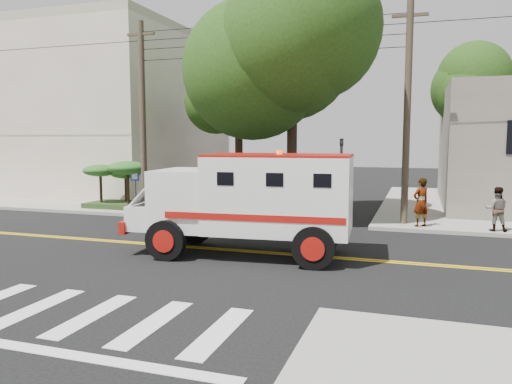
% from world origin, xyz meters
% --- Properties ---
extents(ground, '(100.00, 100.00, 0.00)m').
position_xyz_m(ground, '(0.00, 0.00, 0.00)').
color(ground, black).
rests_on(ground, ground).
extents(sidewalk_nw, '(17.00, 17.00, 0.15)m').
position_xyz_m(sidewalk_nw, '(-13.50, 13.50, 0.07)').
color(sidewalk_nw, gray).
rests_on(sidewalk_nw, ground).
extents(building_left, '(16.00, 14.00, 10.00)m').
position_xyz_m(building_left, '(-15.50, 15.00, 5.15)').
color(building_left, '#BEAF9C').
rests_on(building_left, sidewalk_nw).
extents(utility_pole_left, '(0.28, 0.28, 9.00)m').
position_xyz_m(utility_pole_left, '(-5.60, 6.00, 4.50)').
color(utility_pole_left, '#382D23').
rests_on(utility_pole_left, ground).
extents(utility_pole_right, '(0.28, 0.28, 9.00)m').
position_xyz_m(utility_pole_right, '(6.30, 6.20, 4.50)').
color(utility_pole_right, '#382D23').
rests_on(utility_pole_right, ground).
extents(tree_main, '(6.08, 5.70, 9.85)m').
position_xyz_m(tree_main, '(1.94, 6.21, 7.20)').
color(tree_main, black).
rests_on(tree_main, ground).
extents(tree_left, '(4.48, 4.20, 7.70)m').
position_xyz_m(tree_left, '(-2.68, 11.79, 5.73)').
color(tree_left, black).
rests_on(tree_left, ground).
extents(tree_right, '(4.80, 4.50, 8.20)m').
position_xyz_m(tree_right, '(8.84, 15.77, 6.09)').
color(tree_right, black).
rests_on(tree_right, ground).
extents(traffic_signal, '(0.15, 0.18, 3.60)m').
position_xyz_m(traffic_signal, '(3.80, 5.60, 2.23)').
color(traffic_signal, '#3F3F42').
rests_on(traffic_signal, ground).
extents(accessibility_sign, '(0.45, 0.10, 2.02)m').
position_xyz_m(accessibility_sign, '(-6.20, 6.17, 1.37)').
color(accessibility_sign, '#3F3F42').
rests_on(accessibility_sign, ground).
extents(palm_planter, '(3.52, 2.63, 2.36)m').
position_xyz_m(palm_planter, '(-7.44, 6.62, 1.65)').
color(palm_planter, '#1E3314').
rests_on(palm_planter, sidewalk_nw).
extents(armored_truck, '(7.06, 3.24, 3.13)m').
position_xyz_m(armored_truck, '(1.96, -0.44, 1.78)').
color(armored_truck, silver).
rests_on(armored_truck, ground).
extents(pedestrian_a, '(0.83, 0.80, 1.92)m').
position_xyz_m(pedestrian_a, '(6.94, 5.64, 1.11)').
color(pedestrian_a, gray).
rests_on(pedestrian_a, sidewalk_ne).
extents(pedestrian_b, '(0.83, 0.66, 1.66)m').
position_xyz_m(pedestrian_b, '(9.63, 5.50, 0.98)').
color(pedestrian_b, gray).
rests_on(pedestrian_b, sidewalk_ne).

